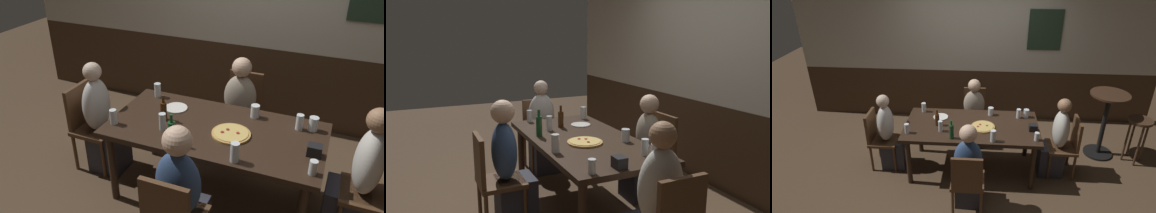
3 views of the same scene
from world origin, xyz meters
The scene contains 22 objects.
ground_plane centered at (0.00, 0.00, 0.00)m, with size 12.00×12.00×0.00m, color #4C3826.
wall_back centered at (0.01, 1.65, 1.30)m, with size 6.40×0.13×2.60m.
dining_table centered at (0.00, 0.00, 0.67)m, with size 1.86×0.94×0.74m.
chair_head_west centered at (-1.34, 0.00, 0.50)m, with size 0.40×0.40×0.88m.
chair_mid_far centered at (0.00, 0.88, 0.50)m, with size 0.40×0.40×0.88m.
chair_mid_near centered at (0.00, -0.88, 0.50)m, with size 0.40×0.40×0.88m.
person_head_west centered at (-1.18, 0.00, 0.48)m, with size 0.37×0.34×1.16m.
person_mid_far centered at (0.00, 0.72, 0.47)m, with size 0.34×0.37×1.11m.
person_mid_near centered at (0.00, -0.72, 0.50)m, with size 0.34×0.37×1.18m.
pizza centered at (0.16, -0.05, 0.75)m, with size 0.33×0.33×0.03m.
highball_clear centered at (0.27, 0.32, 0.79)m, with size 0.08×0.08×0.12m.
tumbler_water centered at (0.85, -0.33, 0.79)m, with size 0.06×0.06×0.11m.
pint_glass_stout centered at (-0.74, 0.36, 0.80)m, with size 0.07×0.07×0.14m.
tumbler_short centered at (-0.41, -0.19, 0.81)m, with size 0.06×0.06×0.15m.
pint_glass_pale centered at (-0.85, -0.27, 0.80)m, with size 0.06×0.06×0.13m.
beer_glass_half centered at (0.29, -0.39, 0.81)m, with size 0.07×0.07×0.16m.
beer_glass_tall centered at (0.67, 0.26, 0.80)m, with size 0.06×0.06×0.14m.
pint_glass_amber centered at (0.78, 0.29, 0.80)m, with size 0.08×0.08×0.12m.
beer_bottle_green centered at (-0.24, -0.36, 0.85)m, with size 0.06×0.06×0.27m.
beer_bottle_brown centered at (-0.48, -0.04, 0.83)m, with size 0.06×0.06×0.24m.
plate_white_large centered at (-0.46, 0.19, 0.75)m, with size 0.21×0.21×0.01m, color white.
condiment_caddy centered at (0.84, -0.09, 0.79)m, with size 0.11×0.09×0.09m, color black.
Camera 2 is at (3.10, -1.46, 1.75)m, focal length 34.33 mm.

